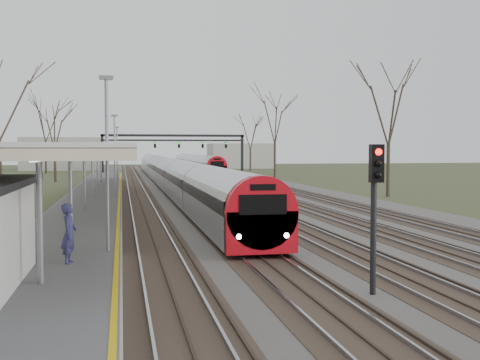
% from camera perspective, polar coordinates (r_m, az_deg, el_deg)
% --- Properties ---
extents(track_bed, '(24.00, 160.00, 0.22)m').
position_cam_1_polar(track_bed, '(59.22, -3.80, -0.81)').
color(track_bed, '#474442').
rests_on(track_bed, ground).
extents(platform, '(3.50, 69.00, 1.00)m').
position_cam_1_polar(platform, '(41.29, -13.56, -1.93)').
color(platform, '#9E9B93').
rests_on(platform, ground).
extents(canopy, '(4.10, 50.00, 3.11)m').
position_cam_1_polar(canopy, '(36.64, -13.93, 2.82)').
color(canopy, slate).
rests_on(canopy, platform).
extents(signal_gantry, '(21.00, 0.59, 6.08)m').
position_cam_1_polar(signal_gantry, '(88.93, -6.27, 3.58)').
color(signal_gantry, black).
rests_on(signal_gantry, ground).
extents(tree_east_far, '(5.00, 5.00, 10.30)m').
position_cam_1_polar(tree_east_far, '(50.44, 13.93, 6.66)').
color(tree_east_far, '#2D231C').
rests_on(tree_east_far, ground).
extents(train_near, '(2.62, 90.21, 3.05)m').
position_cam_1_polar(train_near, '(65.31, -6.94, 0.78)').
color(train_near, '#B4B7BF').
rests_on(train_near, ground).
extents(train_far, '(2.62, 45.21, 3.05)m').
position_cam_1_polar(train_far, '(97.79, -4.23, 1.52)').
color(train_far, '#B4B7BF').
rests_on(train_far, ground).
extents(passenger, '(0.45, 0.62, 1.58)m').
position_cam_1_polar(passenger, '(16.17, -15.90, -4.92)').
color(passenger, navy).
rests_on(passenger, platform).
extents(signal_post, '(0.35, 0.45, 4.10)m').
position_cam_1_polar(signal_post, '(16.22, 12.67, -1.54)').
color(signal_post, black).
rests_on(signal_post, ground).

